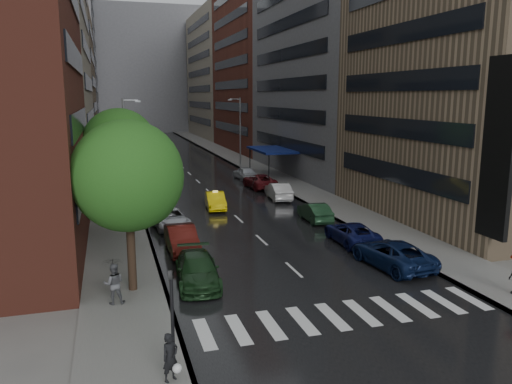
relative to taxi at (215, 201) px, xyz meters
The scene contains 20 objects.
ground 20.02m from the taxi, 87.19° to the right, with size 220.00×220.00×0.00m, color gray.
road 30.04m from the taxi, 88.13° to the left, with size 14.00×140.00×0.01m, color black.
sidewalk_left 31.08m from the taxi, 104.96° to the left, with size 4.00×140.00×0.15m, color gray.
sidewalk_right 31.64m from the taxi, 71.61° to the left, with size 4.00×140.00×0.15m, color gray.
crosswalk 22.02m from the taxi, 86.92° to the right, with size 13.15×2.80×0.01m.
buildings_left 44.00m from the taxi, 109.86° to the left, with size 8.00×108.00×38.00m.
buildings_right 42.53m from the taxi, 66.48° to the left, with size 8.05×109.10×36.00m.
building_far 99.21m from the taxi, 89.43° to the left, with size 40.00×14.00×32.00m, color slate.
tree_near 19.03m from the taxi, 114.51° to the right, with size 5.23×5.23×8.34m.
tree_mid 9.71m from the taxi, 157.58° to the right, with size 5.35×5.35×8.52m.
tree_far 13.37m from the taxi, 126.86° to the left, with size 4.47×4.47×7.12m.
taxi is the anchor object (origin of this frame).
parked_cars_left 9.91m from the taxi, 116.47° to the right, with size 2.77×22.72×1.59m.
parked_cars_right 7.03m from the taxi, 24.87° to the right, with size 3.06×36.15×1.55m.
ped_bag_walker 26.08m from the taxi, 105.17° to the right, with size 0.72×0.64×1.64m.
ped_black_umbrella 20.10m from the taxi, 115.03° to the right, with size 0.96×0.98×2.09m.
traffic_light 25.15m from the taxi, 105.29° to the right, with size 0.18×0.15×3.45m.
street_lamp_left 12.78m from the taxi, 123.93° to the left, with size 1.74×0.22×9.00m.
street_lamp_right 26.82m from the taxi, 70.82° to the left, with size 1.74×0.22×9.00m.
awning 18.19m from the taxi, 56.44° to the left, with size 4.00×8.00×3.12m.
Camera 1 is at (-9.39, -20.31, 9.36)m, focal length 35.00 mm.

